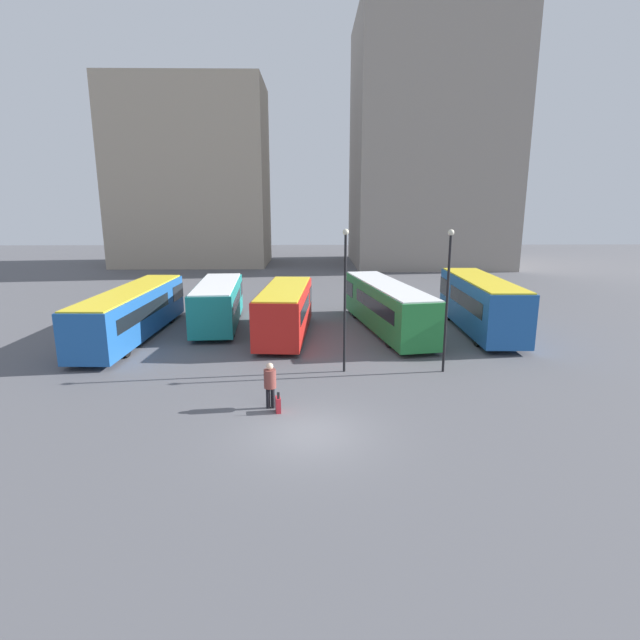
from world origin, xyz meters
TOP-DOWN VIEW (x-y plane):
  - ground_plane at (0.00, 0.00)m, footprint 160.00×160.00m
  - building_block_left at (-15.11, 50.01)m, footprint 18.95×11.83m
  - building_block_right at (14.92, 50.01)m, footprint 18.57×17.82m
  - bus_0 at (-10.52, 12.97)m, footprint 2.92×12.57m
  - bus_1 at (-5.97, 15.72)m, footprint 3.20×9.22m
  - bus_2 at (-1.50, 13.12)m, footprint 3.17×9.23m
  - bus_3 at (4.75, 14.45)m, footprint 4.44×12.21m
  - bus_4 at (10.52, 14.02)m, footprint 2.74×10.51m
  - traveler at (-1.55, 2.24)m, footprint 0.55×0.55m
  - suitcase at (-1.23, 1.83)m, footprint 0.25×0.44m
  - lamp_post_0 at (6.32, 6.43)m, footprint 0.28×0.28m
  - lamp_post_1 at (1.61, 6.53)m, footprint 0.28×0.28m

SIDE VIEW (x-z plane):
  - ground_plane at x=0.00m, z-range 0.00..0.00m
  - suitcase at x=-1.23m, z-range -0.13..0.74m
  - traveler at x=-1.55m, z-range 0.17..2.02m
  - bus_1 at x=-5.97m, z-range 0.12..2.96m
  - bus_0 at x=-10.52m, z-range 0.14..3.04m
  - bus_2 at x=-1.50m, z-range 0.12..3.09m
  - bus_3 at x=4.75m, z-range 0.14..3.10m
  - bus_4 at x=10.52m, z-range 0.14..3.48m
  - lamp_post_0 at x=6.32m, z-range 0.52..7.21m
  - lamp_post_1 at x=1.61m, z-range 0.52..7.23m
  - building_block_left at x=-15.11m, z-range 0.00..22.31m
  - building_block_right at x=14.92m, z-range 0.00..30.07m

